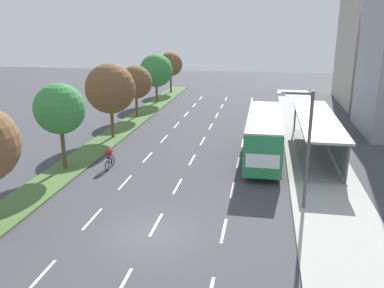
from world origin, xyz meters
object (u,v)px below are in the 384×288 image
median_tree_second (60,109)px  median_tree_fifth (156,71)px  cyclist (110,158)px  bus_shelter (320,132)px  bus (264,132)px  median_tree_fourth (136,82)px  median_tree_farthest (171,64)px  median_tree_third (110,89)px  streetlight (305,143)px

median_tree_second → median_tree_fifth: (-0.02, 25.02, -0.20)m
cyclist → median_tree_fifth: bearing=97.1°
bus_shelter → bus: size_ratio=1.25×
median_tree_fourth → median_tree_farthest: (-0.06, 16.68, 0.30)m
bus_shelter → median_tree_fifth: 25.78m
median_tree_second → median_tree_third: (0.39, 8.34, 0.10)m
median_tree_fourth → median_tree_third: bearing=-87.2°
median_tree_second → streetlight: bearing=-12.9°
bus → median_tree_second: bearing=-159.5°
bus_shelter → median_tree_fifth: bearing=134.5°
bus → median_tree_second: median_tree_second is taller
cyclist → median_tree_fourth: bearing=100.8°
median_tree_fourth → median_tree_farthest: bearing=90.2°
bus_shelter → median_tree_second: bearing=-159.5°
median_tree_fourth → streetlight: (15.89, -20.30, 0.01)m
median_tree_second → median_tree_farthest: size_ratio=1.04×
median_tree_third → median_tree_farthest: 25.03m
median_tree_fifth → cyclist: bearing=-82.9°
bus_shelter → median_tree_farthest: (-18.07, 26.65, 2.31)m
bus → bus_shelter: bearing=20.4°
cyclist → median_tree_third: size_ratio=0.28×
bus_shelter → cyclist: (-14.98, -5.85, -1.07)m
cyclist → median_tree_farthest: bearing=95.4°
median_tree_third → median_tree_farthest: size_ratio=1.13×
bus → median_tree_farthest: (-13.79, 28.24, 2.11)m
bus → cyclist: 11.58m
bus → median_tree_third: bearing=166.4°
median_tree_fourth → bus: bearing=-40.1°
median_tree_farthest → median_tree_fifth: bearing=-89.5°
bus → median_tree_second: 14.81m
bus → median_tree_fourth: bearing=139.9°
median_tree_farthest → bus: bearing=-64.0°
median_tree_third → cyclist: bearing=-70.7°
median_tree_third → median_tree_farthest: bearing=91.1°
median_tree_third → streetlight: 19.57m
bus_shelter → median_tree_third: (-17.59, 1.63, 2.62)m
bus_shelter → bus: bus is taller
median_tree_fifth → median_tree_farthest: 8.34m
median_tree_third → median_tree_farthest: median_tree_third is taller
median_tree_farthest → streetlight: size_ratio=0.89×
median_tree_fifth → median_tree_third: bearing=-88.6°
median_tree_second → cyclist: bearing=16.0°
bus → median_tree_farthest: median_tree_farthest is taller
cyclist → median_tree_second: 4.76m
median_tree_third → streetlight: median_tree_third is taller
bus → median_tree_fifth: median_tree_fifth is taller
median_tree_fifth → median_tree_farthest: size_ratio=1.06×
median_tree_second → streetlight: streetlight is taller
bus → median_tree_second: (-13.70, -5.12, 2.31)m
bus_shelter → median_tree_farthest: median_tree_farthest is taller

